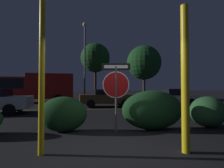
# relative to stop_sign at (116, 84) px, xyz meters

# --- Properties ---
(ground_plane) EXTENTS (260.00, 260.00, 0.00)m
(ground_plane) POSITION_rel_stop_sign_xyz_m (-0.28, -1.49, -1.53)
(ground_plane) COLOR black
(road_center_stripe) EXTENTS (32.17, 0.12, 0.01)m
(road_center_stripe) POSITION_rel_stop_sign_xyz_m (-0.28, 6.41, -1.53)
(road_center_stripe) COLOR gold
(road_center_stripe) RESTS_ON ground_plane
(stop_sign) EXTENTS (0.92, 0.14, 2.20)m
(stop_sign) POSITION_rel_stop_sign_xyz_m (0.00, 0.00, 0.00)
(stop_sign) COLOR #4C4C51
(stop_sign) RESTS_ON ground_plane
(yellow_pole_left) EXTENTS (0.12, 0.12, 3.51)m
(yellow_pole_left) POSITION_rel_stop_sign_xyz_m (-1.84, -1.65, 0.23)
(yellow_pole_left) COLOR yellow
(yellow_pole_left) RESTS_ON ground_plane
(yellow_pole_right) EXTENTS (0.17, 0.17, 3.23)m
(yellow_pole_right) POSITION_rel_stop_sign_xyz_m (1.23, -1.92, 0.08)
(yellow_pole_right) COLOR yellow
(yellow_pole_right) RESTS_ON ground_plane
(hedge_bush_1) EXTENTS (1.51, 0.85, 1.13)m
(hedge_bush_1) POSITION_rel_stop_sign_xyz_m (-1.67, 0.31, -0.97)
(hedge_bush_1) COLOR #19421E
(hedge_bush_1) RESTS_ON ground_plane
(hedge_bush_2) EXTENTS (2.11, 0.94, 1.32)m
(hedge_bush_2) POSITION_rel_stop_sign_xyz_m (1.29, 0.21, -0.87)
(hedge_bush_2) COLOR #19421E
(hedge_bush_2) RESTS_ON ground_plane
(hedge_bush_3) EXTENTS (1.27, 1.14, 1.10)m
(hedge_bush_3) POSITION_rel_stop_sign_xyz_m (3.42, 0.35, -0.98)
(hedge_bush_3) COLOR #285B2D
(hedge_bush_3) RESTS_ON ground_plane
(passing_car_2) EXTENTS (4.28, 2.07, 1.33)m
(passing_car_2) POSITION_rel_stop_sign_xyz_m (0.45, 7.94, -0.84)
(passing_car_2) COLOR brown
(passing_car_2) RESTS_ON ground_plane
(passing_car_3) EXTENTS (4.11, 1.96, 1.38)m
(passing_car_3) POSITION_rel_stop_sign_xyz_m (6.13, 8.48, -0.85)
(passing_car_3) COLOR silver
(passing_car_3) RESTS_ON ground_plane
(delivery_truck) EXTENTS (7.31, 2.73, 2.91)m
(delivery_truck) POSITION_rel_stop_sign_xyz_m (-6.19, 12.99, 0.07)
(delivery_truck) COLOR maroon
(delivery_truck) RESTS_ON ground_plane
(street_lamp) EXTENTS (0.50, 0.50, 8.36)m
(street_lamp) POSITION_rel_stop_sign_xyz_m (-1.32, 12.83, 3.99)
(street_lamp) COLOR #4C4C51
(street_lamp) RESTS_ON ground_plane
(tree_0) EXTENTS (3.88, 3.88, 7.45)m
(tree_0) POSITION_rel_stop_sign_xyz_m (-0.05, 17.70, 3.95)
(tree_0) COLOR #422D1E
(tree_0) RESTS_ON ground_plane
(tree_1) EXTENTS (4.09, 4.09, 6.56)m
(tree_1) POSITION_rel_stop_sign_xyz_m (5.64, 14.63, 2.97)
(tree_1) COLOR #422D1E
(tree_1) RESTS_ON ground_plane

